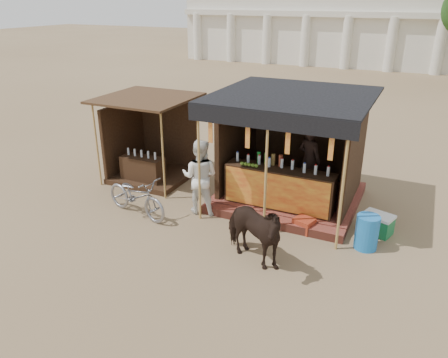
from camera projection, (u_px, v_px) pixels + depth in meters
ground at (191, 257)px, 8.83m from camera, size 120.00×120.00×0.00m
main_stall at (291, 164)px, 10.84m from camera, size 3.60×3.61×2.78m
secondary_stall at (148, 149)px, 12.45m from camera, size 2.40×2.40×2.38m
cow at (252, 232)px, 8.40m from camera, size 1.77×1.29×1.36m
motorbike at (136, 196)px, 10.35m from camera, size 2.00×1.08×1.00m
bystander at (200, 177)px, 10.34m from camera, size 1.00×0.85×1.83m
blue_barrel at (367, 232)px, 9.01m from camera, size 0.57×0.57×0.74m
red_crate at (304, 225)px, 9.75m from camera, size 0.50×0.48×0.31m
cooler at (377, 224)px, 9.63m from camera, size 0.74×0.61×0.46m
background_building at (359, 9)px, 33.07m from camera, size 26.00×7.45×8.18m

